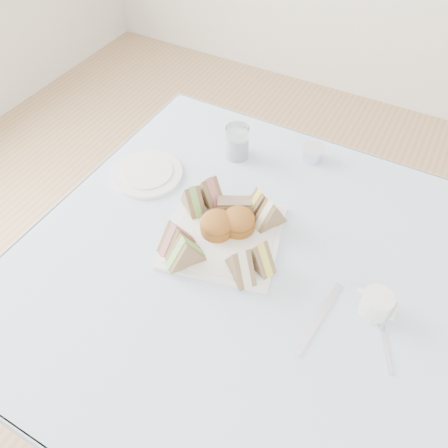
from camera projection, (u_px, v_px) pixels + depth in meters
The scene contains 21 objects.
floor at pixel (239, 385), 1.56m from camera, with size 4.00×4.00×0.00m, color #9E7751.
table at pixel (242, 338), 1.28m from camera, with size 0.90×0.90×0.74m, color brown.
tablecloth at pixel (247, 264), 1.00m from camera, with size 1.02×1.02×0.01m, color white.
serving_plate at pixel (224, 236), 1.04m from camera, with size 0.26×0.26×0.01m, color white.
sandwich_fl_a at pixel (176, 236), 0.98m from camera, with size 0.09×0.04×0.08m, color olive, non-canonical shape.
sandwich_fl_b at pixel (185, 250), 0.95m from camera, with size 0.09×0.04×0.08m, color olive, non-canonical shape.
sandwich_fr_a at pixel (259, 254), 0.95m from camera, with size 0.08×0.04×0.07m, color olive, non-canonical shape.
sandwich_fr_b at pixel (241, 262), 0.93m from camera, with size 0.09×0.04×0.08m, color olive, non-canonical shape.
sandwich_bl_a at pixel (193, 198), 1.06m from camera, with size 0.08×0.04×0.07m, color olive, non-canonical shape.
sandwich_bl_b at pixel (209, 190), 1.08m from camera, with size 0.09×0.04×0.08m, color olive, non-canonical shape.
sandwich_br_a at pixel (270, 213), 1.03m from camera, with size 0.08×0.04×0.08m, color olive, non-canonical shape.
sandwich_br_b at pixel (259, 201), 1.06m from camera, with size 0.08×0.04×0.07m, color olive, non-canonical shape.
scone_left at pixel (217, 224), 1.02m from camera, with size 0.08×0.08×0.05m, color #97632E.
scone_right at pixel (239, 221), 1.03m from camera, with size 0.08×0.08×0.05m, color #97632E.
pastry_slice at pixel (234, 206), 1.07m from camera, with size 0.08×0.03×0.04m, color beige.
side_plate at pixel (148, 174), 1.18m from camera, with size 0.19×0.19×0.01m, color white.
water_glass at pixel (237, 142), 1.20m from camera, with size 0.06×0.06×0.10m, color white.
tea_strainer at pixel (313, 154), 1.22m from camera, with size 0.06×0.06×0.04m, color silver.
knife at pixel (319, 318), 0.90m from camera, with size 0.02×0.20×0.00m, color silver.
fork at pixel (383, 335), 0.88m from camera, with size 0.01×0.16×0.00m, color silver.
creamer_jug at pixel (376, 304), 0.89m from camera, with size 0.06×0.06×0.06m, color white.
Camera 1 is at (0.23, -0.54, 1.56)m, focal length 35.00 mm.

